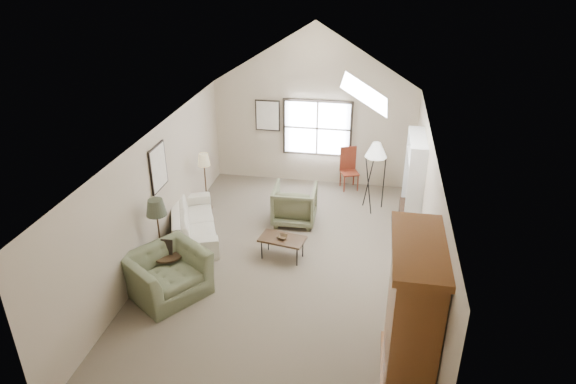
% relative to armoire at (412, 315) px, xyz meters
% --- Properties ---
extents(room_shell, '(5.01, 8.01, 4.00)m').
position_rel_armoire_xyz_m(room_shell, '(-2.18, 2.40, 2.11)').
color(room_shell, brown).
rests_on(room_shell, ground).
extents(window, '(1.72, 0.08, 1.42)m').
position_rel_armoire_xyz_m(window, '(-2.08, 6.36, 0.35)').
color(window, black).
rests_on(window, room_shell).
extents(skylight, '(0.80, 1.20, 0.52)m').
position_rel_armoire_xyz_m(skylight, '(-0.88, 3.30, 2.12)').
color(skylight, white).
rests_on(skylight, room_shell).
extents(wall_art, '(1.97, 3.71, 0.88)m').
position_rel_armoire_xyz_m(wall_art, '(-4.06, 4.34, 0.63)').
color(wall_art, black).
rests_on(wall_art, room_shell).
extents(armoire, '(0.60, 1.50, 2.20)m').
position_rel_armoire_xyz_m(armoire, '(0.00, 0.00, 0.00)').
color(armoire, brown).
rests_on(armoire, ground).
extents(tv_alcove, '(0.32, 1.30, 2.10)m').
position_rel_armoire_xyz_m(tv_alcove, '(0.16, 4.00, 0.05)').
color(tv_alcove, white).
rests_on(tv_alcove, ground).
extents(media_console, '(0.34, 1.18, 0.60)m').
position_rel_armoire_xyz_m(media_console, '(0.14, 4.00, -0.80)').
color(media_console, '#382316').
rests_on(media_console, ground).
extents(tv_panel, '(0.05, 0.90, 0.55)m').
position_rel_armoire_xyz_m(tv_panel, '(0.14, 4.00, -0.18)').
color(tv_panel, black).
rests_on(tv_panel, media_console).
extents(sofa, '(1.65, 2.38, 0.65)m').
position_rel_armoire_xyz_m(sofa, '(-4.27, 3.25, -0.78)').
color(sofa, beige).
rests_on(sofa, ground).
extents(armchair_near, '(1.63, 1.67, 0.82)m').
position_rel_armoire_xyz_m(armchair_near, '(-4.03, 1.24, -0.69)').
color(armchair_near, '#636C4B').
rests_on(armchair_near, ground).
extents(armchair_far, '(0.94, 0.97, 0.85)m').
position_rel_armoire_xyz_m(armchair_far, '(-2.28, 4.19, -0.67)').
color(armchair_far, '#676849').
rests_on(armchair_far, ground).
extents(coffee_table, '(0.94, 0.63, 0.44)m').
position_rel_armoire_xyz_m(coffee_table, '(-2.28, 2.71, -0.88)').
color(coffee_table, '#3A2518').
rests_on(coffee_table, ground).
extents(bowl, '(0.24, 0.24, 0.05)m').
position_rel_armoire_xyz_m(bowl, '(-2.28, 2.71, -0.63)').
color(bowl, '#392817').
rests_on(bowl, coffee_table).
extents(side_table, '(0.73, 0.73, 0.56)m').
position_rel_armoire_xyz_m(side_table, '(-4.17, 1.65, -0.82)').
color(side_table, '#342215').
rests_on(side_table, ground).
extents(side_chair, '(0.53, 0.53, 1.05)m').
position_rel_armoire_xyz_m(side_chair, '(-1.22, 6.10, -0.58)').
color(side_chair, brown).
rests_on(side_chair, ground).
extents(tripod_lamp, '(0.62, 0.62, 1.67)m').
position_rel_armoire_xyz_m(tripod_lamp, '(-0.61, 5.07, -0.27)').
color(tripod_lamp, white).
rests_on(tripod_lamp, ground).
extents(dark_lamp, '(0.48, 0.48, 1.55)m').
position_rel_armoire_xyz_m(dark_lamp, '(-4.38, 1.85, -0.33)').
color(dark_lamp, '#2B2E20').
rests_on(dark_lamp, ground).
extents(tan_lamp, '(0.36, 0.36, 1.39)m').
position_rel_armoire_xyz_m(tan_lamp, '(-4.38, 4.45, -0.40)').
color(tan_lamp, tan).
rests_on(tan_lamp, ground).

